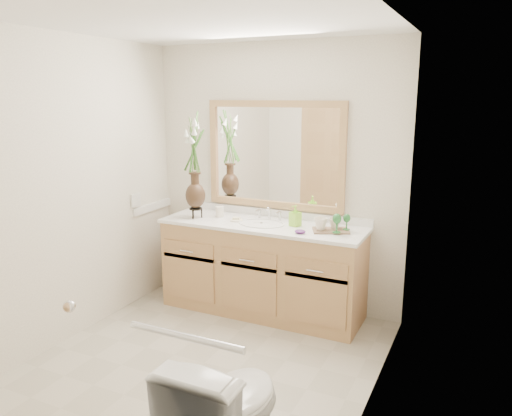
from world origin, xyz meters
The scene contains 24 objects.
floor centered at (0.00, 0.00, 0.00)m, with size 2.60×2.60×0.00m, color #BFB7A3.
ceiling centered at (0.00, 0.00, 2.40)m, with size 2.40×2.60×0.02m, color white.
wall_back centered at (0.00, 1.30, 1.20)m, with size 2.40×0.02×2.40m, color white.
wall_front centered at (0.00, -1.30, 1.20)m, with size 2.40×0.02×2.40m, color white.
wall_left centered at (-1.20, 0.00, 1.20)m, with size 0.02×2.60×2.40m, color white.
wall_right centered at (1.20, 0.00, 1.20)m, with size 0.02×2.60×2.40m, color white.
vanity centered at (0.00, 1.01, 0.40)m, with size 1.80×0.55×0.80m.
counter centered at (0.00, 1.01, 0.82)m, with size 1.84×0.57×0.03m, color white.
sink centered at (0.00, 1.00, 0.78)m, with size 0.38×0.34×0.23m.
mirror centered at (0.00, 1.28, 1.41)m, with size 1.32×0.04×0.97m.
switch_plate centered at (-1.19, 0.76, 0.98)m, with size 0.02×0.12×0.12m, color white.
door centered at (-0.30, -1.29, 1.00)m, with size 0.80×0.03×2.00m, color tan.
grab_bar centered at (0.70, -1.27, 0.95)m, with size 0.03×0.03×0.55m, color silver.
toilet centered at (0.70, -0.92, 0.37)m, with size 0.42×0.75×0.74m, color white.
flower_vase centered at (-0.64, 0.94, 1.42)m, with size 0.21×0.21×0.87m.
tumbler centered at (-0.46, 1.07, 0.88)m, with size 0.08×0.08×0.10m, color white.
soap_dish centered at (-0.24, 0.99, 0.84)m, with size 0.11×0.11×0.04m.
soap_bottle centered at (0.29, 1.06, 0.91)m, with size 0.07×0.08×0.16m, color #99ED37.
purple_dish centered at (0.42, 0.84, 0.85)m, with size 0.09×0.07×0.03m, color #56246C.
tray centered at (0.63, 1.02, 0.84)m, with size 0.30×0.20×0.01m, color brown.
mug_left centered at (0.55, 0.98, 0.90)m, with size 0.11×0.10×0.11m, color white.
mug_right centered at (0.64, 1.06, 0.89)m, with size 0.09×0.09×0.09m, color white.
goblet_front centered at (0.69, 0.95, 0.95)m, with size 0.07×0.07×0.16m.
goblet_back centered at (0.74, 1.07, 0.94)m, with size 0.06×0.06×0.14m.
Camera 1 is at (1.78, -2.86, 1.93)m, focal length 35.00 mm.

